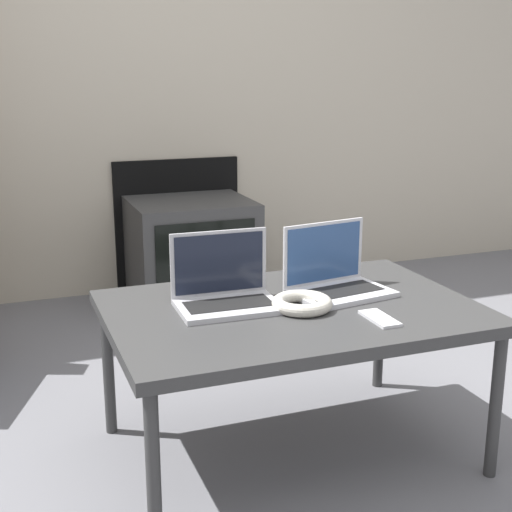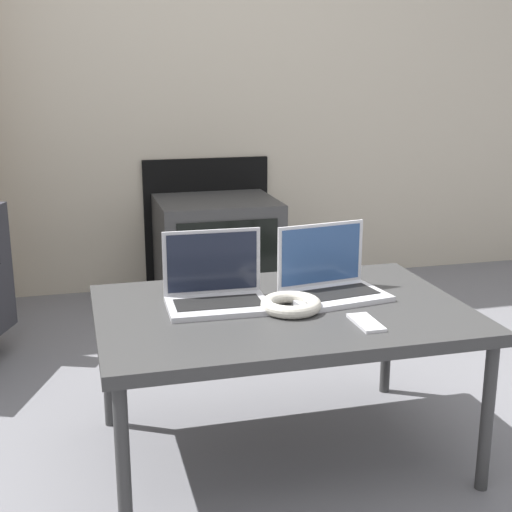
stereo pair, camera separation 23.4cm
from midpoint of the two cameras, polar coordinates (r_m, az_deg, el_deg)
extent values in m
plane|color=slate|center=(2.12, 7.09, -18.35)|extent=(14.00, 14.00, 0.00)
cube|color=#B7AD99|center=(3.79, -4.44, 16.94)|extent=(7.00, 0.06, 2.60)
cube|color=black|center=(3.86, -2.23, 2.69)|extent=(0.67, 0.03, 0.69)
cube|color=#333333|center=(2.10, 5.30, -4.63)|extent=(1.08, 0.73, 0.04)
cylinder|color=#333333|center=(1.81, -6.80, -16.52)|extent=(0.04, 0.04, 0.44)
cylinder|color=#333333|center=(2.15, 21.08, -12.04)|extent=(0.04, 0.04, 0.44)
cylinder|color=#333333|center=(2.38, -9.05, -8.50)|extent=(0.04, 0.04, 0.44)
cylinder|color=#333333|center=(2.66, 12.95, -6.22)|extent=(0.04, 0.04, 0.44)
cube|color=#B2B2B7|center=(2.08, 0.18, -4.04)|extent=(0.30, 0.21, 0.02)
cube|color=black|center=(2.07, 0.18, -3.80)|extent=(0.26, 0.12, 0.00)
cube|color=#B2B2B7|center=(2.14, -0.42, -0.50)|extent=(0.30, 0.02, 0.20)
cube|color=black|center=(2.13, -0.39, -0.53)|extent=(0.27, 0.01, 0.18)
cube|color=silver|center=(2.19, 9.44, -3.20)|extent=(0.32, 0.25, 0.02)
cube|color=black|center=(2.19, 9.45, -2.98)|extent=(0.27, 0.15, 0.00)
cube|color=silver|center=(2.24, 8.19, 0.09)|extent=(0.29, 0.05, 0.20)
cube|color=#2D4C7F|center=(2.24, 8.23, 0.06)|extent=(0.27, 0.05, 0.18)
torus|color=beige|center=(2.06, 6.08, -3.94)|extent=(0.18, 0.18, 0.04)
cube|color=silver|center=(2.00, 12.16, -5.29)|extent=(0.06, 0.14, 0.01)
cube|color=#383838|center=(3.62, -1.29, 0.48)|extent=(0.59, 0.52, 0.52)
cube|color=black|center=(3.38, -0.26, -0.58)|extent=(0.49, 0.01, 0.41)
camera|label=1|loc=(0.12, -87.14, 0.76)|focal=50.00mm
camera|label=2|loc=(0.12, 92.86, -0.76)|focal=50.00mm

